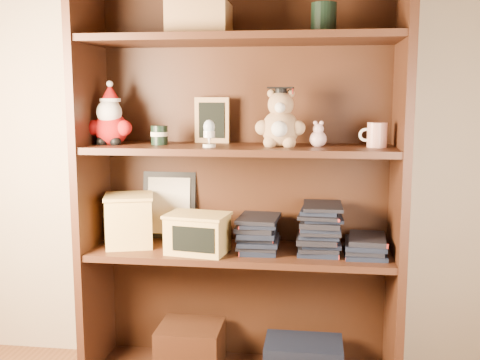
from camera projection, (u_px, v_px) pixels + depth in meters
The scene contains 16 objects.
bookcase at pixel (241, 189), 2.17m from camera, with size 1.20×0.35×1.60m.
shelf_lower at pixel (240, 252), 2.16m from camera, with size 1.14×0.33×0.02m.
shelf_upper at pixel (240, 149), 2.10m from camera, with size 1.14×0.33×0.02m.
santa_plush at pixel (110, 121), 2.14m from camera, with size 0.18×0.13×0.25m.
teachers_tin at pixel (159, 135), 2.13m from camera, with size 0.07×0.07×0.07m.
chalkboard_plaque at pixel (212, 121), 2.21m from camera, with size 0.14×0.08×0.18m.
egg_cup at pixel (209, 132), 2.03m from camera, with size 0.05×0.05×0.10m.
grad_teddy_bear at pixel (280, 123), 2.06m from camera, with size 0.18×0.16×0.22m.
pink_figurine at pixel (318, 137), 2.05m from camera, with size 0.06×0.06×0.10m.
teacher_mug at pixel (376, 135), 2.02m from camera, with size 0.10×0.07×0.09m.
certificate_frame at pixel (169, 205), 2.31m from camera, with size 0.22×0.06×0.27m.
treats_box at pixel (129, 220), 2.20m from camera, with size 0.23×0.23×0.20m.
pencils_box at pixel (198, 233), 2.10m from camera, with size 0.25×0.20×0.15m.
book_stack_left at pixel (259, 234), 2.14m from camera, with size 0.14×0.20×0.13m.
book_stack_mid at pixel (320, 227), 2.10m from camera, with size 0.14×0.20×0.19m.
book_stack_right at pixel (366, 246), 2.09m from camera, with size 0.14×0.20×0.06m.
Camera 1 is at (0.20, -0.77, 1.14)m, focal length 42.00 mm.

